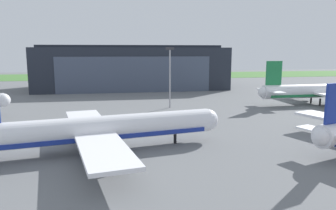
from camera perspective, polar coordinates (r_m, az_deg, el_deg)
ground_plane at (r=60.14m, az=-0.38°, el=-7.00°), size 440.00×440.00×0.00m
grass_field_strip at (r=225.71m, az=-7.56°, el=5.06°), size 440.00×56.00×0.08m
maintenance_hangar at (r=152.54m, az=-6.34°, el=6.51°), size 82.95×36.53×19.59m
airliner_near_right at (r=56.71m, az=-12.01°, el=-4.25°), size 44.34×40.15×13.50m
airliner_far_left at (r=115.55m, az=25.15°, el=2.19°), size 43.49×37.39×13.95m
apron_light_mast at (r=97.49m, az=0.33°, el=5.71°), size 2.40×0.50×18.10m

